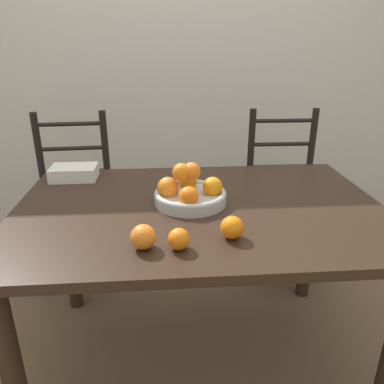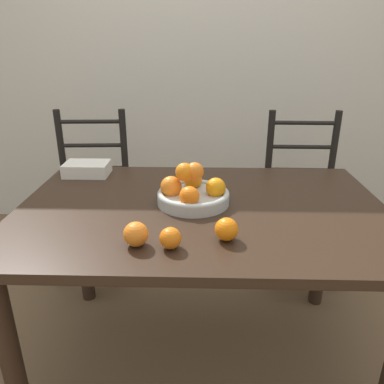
{
  "view_description": "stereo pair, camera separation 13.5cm",
  "coord_description": "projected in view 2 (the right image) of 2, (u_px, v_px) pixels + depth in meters",
  "views": [
    {
      "loc": [
        -0.13,
        -1.31,
        1.32
      ],
      "look_at": [
        -0.03,
        -0.06,
        0.82
      ],
      "focal_mm": 35.0,
      "sensor_mm": 36.0,
      "label": 1
    },
    {
      "loc": [
        0.0,
        -1.31,
        1.32
      ],
      "look_at": [
        -0.03,
        -0.06,
        0.82
      ],
      "focal_mm": 35.0,
      "sensor_mm": 36.0,
      "label": 2
    }
  ],
  "objects": [
    {
      "name": "fruit_bowl",
      "position": [
        192.0,
        192.0,
        1.44
      ],
      "size": [
        0.28,
        0.28,
        0.16
      ],
      "color": "#B2B7B2",
      "rests_on": "dining_table"
    },
    {
      "name": "dining_table",
      "position": [
        201.0,
        229.0,
        1.47
      ],
      "size": [
        1.41,
        0.94,
        0.74
      ],
      "color": "black",
      "rests_on": "ground_plane"
    },
    {
      "name": "book_stack",
      "position": [
        86.0,
        169.0,
        1.76
      ],
      "size": [
        0.2,
        0.14,
        0.06
      ],
      "color": "silver",
      "rests_on": "dining_table"
    },
    {
      "name": "ground_plane",
      "position": [
        200.0,
        353.0,
        1.71
      ],
      "size": [
        12.0,
        12.0,
        0.0
      ],
      "primitive_type": "plane",
      "color": "brown"
    },
    {
      "name": "wall_back",
      "position": [
        203.0,
        46.0,
        2.6
      ],
      "size": [
        8.0,
        0.06,
        2.6
      ],
      "color": "beige",
      "rests_on": "ground_plane"
    },
    {
      "name": "orange_loose_0",
      "position": [
        169.0,
        238.0,
        1.13
      ],
      "size": [
        0.07,
        0.07,
        0.07
      ],
      "color": "orange",
      "rests_on": "dining_table"
    },
    {
      "name": "orange_loose_2",
      "position": [
        135.0,
        234.0,
        1.14
      ],
      "size": [
        0.08,
        0.08,
        0.08
      ],
      "color": "orange",
      "rests_on": "dining_table"
    },
    {
      "name": "orange_loose_1",
      "position": [
        226.0,
        229.0,
        1.17
      ],
      "size": [
        0.07,
        0.07,
        0.07
      ],
      "color": "orange",
      "rests_on": "dining_table"
    },
    {
      "name": "chair_right",
      "position": [
        301.0,
        200.0,
        2.21
      ],
      "size": [
        0.43,
        0.41,
        0.96
      ],
      "rotation": [
        0.0,
        0.0,
        -0.01
      ],
      "color": "black",
      "rests_on": "ground_plane"
    },
    {
      "name": "chair_left",
      "position": [
        92.0,
        197.0,
        2.24
      ],
      "size": [
        0.44,
        0.42,
        0.96
      ],
      "rotation": [
        0.0,
        0.0,
        0.06
      ],
      "color": "black",
      "rests_on": "ground_plane"
    }
  ]
}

